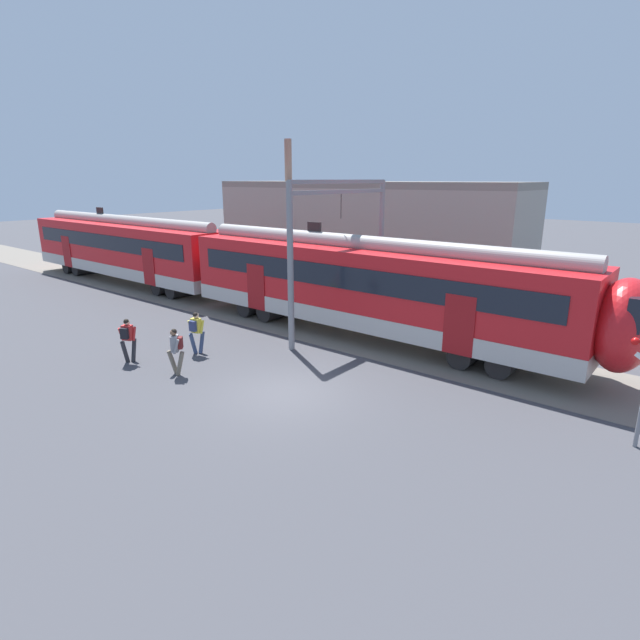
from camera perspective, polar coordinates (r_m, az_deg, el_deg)
name	(u,v)px	position (r m, az deg, el deg)	size (l,w,h in m)	color
ground_plane	(285,393)	(16.08, -3.98, -8.30)	(160.00, 160.00, 0.00)	#424247
track_bed	(202,299)	(29.06, -13.35, 2.37)	(80.00, 4.40, 0.01)	slate
commuter_train	(229,264)	(26.72, -10.36, 6.30)	(38.05, 3.07, 4.73)	#B7B2AD
pedestrian_red	(128,337)	(19.59, -21.14, -1.79)	(0.51, 0.71, 1.67)	#28282D
pedestrian_yellow	(196,329)	(19.75, -13.98, -1.04)	(0.54, 0.68, 1.67)	navy
pedestrian_grey	(176,348)	(17.82, -16.16, -3.04)	(0.68, 0.50, 1.67)	#6B6051
catenary_gantry	(341,234)	(21.50, 2.38, 9.82)	(0.24, 6.64, 6.53)	gray
background_building	(361,233)	(32.58, 4.71, 9.88)	(20.77, 5.00, 9.20)	gray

